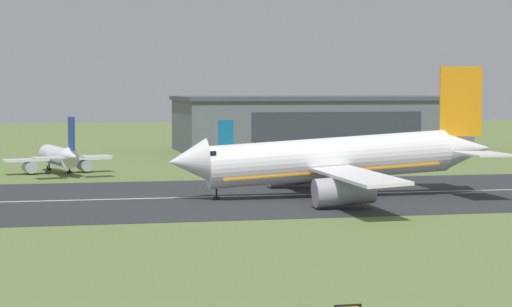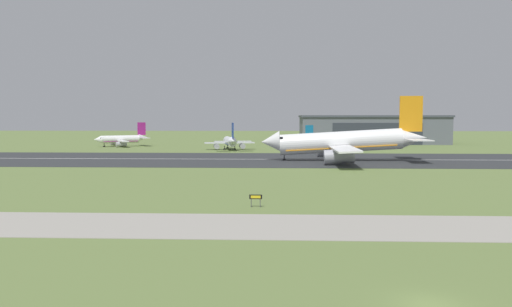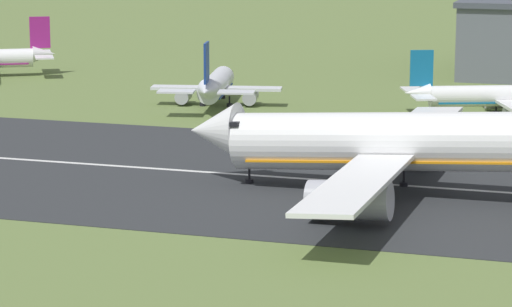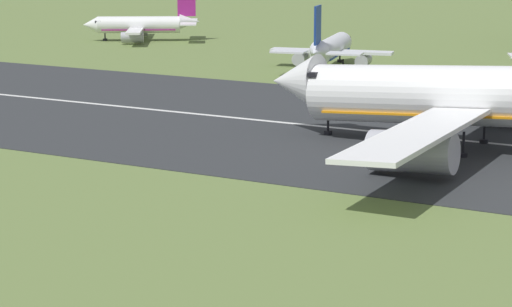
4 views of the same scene
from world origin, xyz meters
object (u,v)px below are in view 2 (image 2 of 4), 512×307
Objects in this scene: runway_sign at (256,198)px; airplane_parked_centre at (230,142)px; airplane_landing at (342,143)px; airplane_parked_west at (121,139)px; airplane_parked_east at (335,142)px.

airplane_parked_centre is at bearing 97.15° from runway_sign.
airplane_landing is at bearing 73.94° from runway_sign.
airplane_parked_west is 0.93× the size of airplane_parked_centre.
airplane_parked_west reaches higher than runway_sign.
airplane_parked_east is (3.67, 48.02, -2.27)m from airplane_landing.
airplane_landing is 73.83m from runway_sign.
runway_sign is at bearing -65.67° from airplane_parked_west.
airplane_landing is 2.43× the size of airplane_parked_west.
airplane_parked_east is at bearing 85.62° from airplane_landing.
airplane_parked_west is at bearing 142.24° from airplane_landing.
airplane_parked_centre is at bearing -21.14° from airplane_parked_west.
airplane_landing is 31.29× the size of runway_sign.
airplane_landing is 2.10× the size of airplane_parked_east.
runway_sign is (14.50, -115.65, -1.65)m from airplane_parked_centre.
airplane_parked_east reaches higher than runway_sign.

